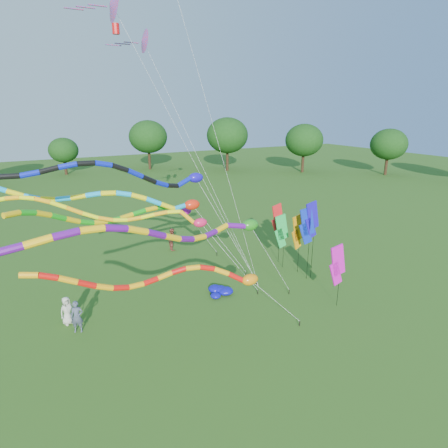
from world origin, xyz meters
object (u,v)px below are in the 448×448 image
blue_nylon_heap (217,292)px  person_c (172,239)px  tube_kite_red (178,278)px  person_a (67,311)px  tube_kite_orange (127,214)px  person_b (77,317)px

blue_nylon_heap → person_c: person_c is taller
tube_kite_red → person_a: size_ratio=7.86×
tube_kite_orange → person_b: 5.93m
blue_nylon_heap → person_c: 8.69m
tube_kite_orange → person_c: bearing=76.0°
blue_nylon_heap → person_b: size_ratio=0.83×
tube_kite_red → blue_nylon_heap: 6.60m
tube_kite_orange → blue_nylon_heap: 7.19m
person_b → tube_kite_red: bearing=-23.1°
tube_kite_orange → blue_nylon_heap: size_ratio=9.24×
tube_kite_orange → person_a: bearing=-146.8°
person_a → person_b: 1.10m
tube_kite_red → blue_nylon_heap: (4.01, 3.93, -3.48)m
blue_nylon_heap → tube_kite_red: bearing=-135.6°
tube_kite_orange → person_a: (-3.75, -0.73, -4.61)m
person_a → tube_kite_red: bearing=-69.6°
tube_kite_red → person_b: (-4.07, 3.86, -2.83)m
tube_kite_red → blue_nylon_heap: bearing=54.6°
tube_kite_orange → person_b: tube_kite_orange is taller
tube_kite_orange → person_b: (-3.39, -1.77, -4.54)m
blue_nylon_heap → tube_kite_orange: bearing=160.1°
tube_kite_orange → blue_nylon_heap: bearing=2.4°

